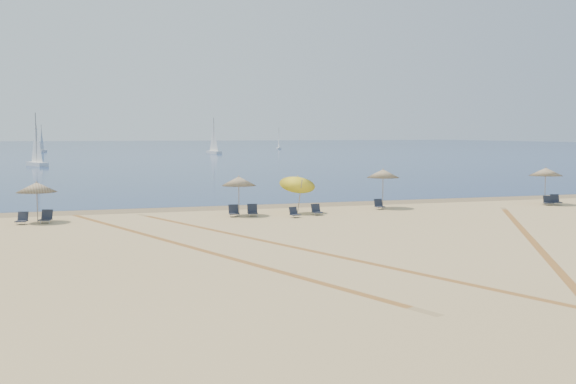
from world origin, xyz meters
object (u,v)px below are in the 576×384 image
object	(u,v)px
umbrella_4	(383,173)
chair_5	(294,213)
chair_1	(22,219)
chair_7	(379,205)
chair_4	(252,211)
sailboat_3	(37,150)
sailboat_1	(42,144)
umbrella_1	(37,187)
umbrella_5	(546,172)
chair_3	(234,211)
chair_9	(556,200)
sailboat_0	(214,143)
sailboat_2	(279,143)
chair_2	(46,217)
chair_8	(548,201)
umbrella_2	(239,181)
umbrella_3	(298,181)
chair_6	(317,210)

from	to	relation	value
umbrella_4	chair_5	bearing A→B (deg)	-157.55
chair_1	chair_7	xyz separation A→B (m)	(21.59, 0.84, -0.00)
chair_4	sailboat_3	distance (m)	69.82
sailboat_1	umbrella_1	bearing A→B (deg)	-73.89
umbrella_4	chair_5	world-z (taller)	umbrella_4
chair_7	sailboat_1	distance (m)	147.21
umbrella_5	chair_7	bearing A→B (deg)	177.32
umbrella_4	sailboat_3	size ratio (longest dim) A/B	0.33
chair_1	sailboat_1	distance (m)	145.15
umbrella_4	chair_3	xyz separation A→B (m)	(-10.38, -1.53, -1.98)
chair_9	sailboat_0	size ratio (longest dim) A/B	0.09
sailboat_2	chair_7	bearing A→B (deg)	-92.31
chair_2	chair_3	xyz separation A→B (m)	(10.50, -0.28, -0.01)
chair_8	sailboat_1	world-z (taller)	sailboat_1
sailboat_1	sailboat_2	distance (m)	70.79
umbrella_1	umbrella_5	bearing A→B (deg)	-0.56
chair_3	chair_8	xyz separation A→B (m)	(22.00, -0.21, -0.03)
umbrella_2	umbrella_3	bearing A→B (deg)	-0.87
chair_4	chair_5	distance (m)	2.57
chair_8	sailboat_3	distance (m)	77.74
sailboat_2	chair_5	bearing A→B (deg)	-94.29
chair_7	sailboat_3	distance (m)	71.49
chair_4	chair_5	bearing A→B (deg)	-21.80
chair_2	sailboat_3	size ratio (longest dim) A/B	0.11
umbrella_2	chair_4	distance (m)	1.97
umbrella_3	sailboat_0	world-z (taller)	sailboat_0
umbrella_4	chair_1	world-z (taller)	umbrella_4
chair_5	chair_6	distance (m)	1.75
umbrella_5	chair_3	bearing A→B (deg)	-178.96
chair_3	sailboat_1	xyz separation A→B (m)	(-20.44, 145.02, 1.87)
umbrella_3	sailboat_0	distance (m)	120.41
chair_5	umbrella_5	bearing A→B (deg)	-7.85
umbrella_4	chair_5	distance (m)	7.89
umbrella_1	umbrella_2	world-z (taller)	umbrella_2
umbrella_1	umbrella_4	bearing A→B (deg)	2.15
umbrella_2	chair_6	distance (m)	5.02
umbrella_5	sailboat_3	distance (m)	77.29
umbrella_5	umbrella_2	bearing A→B (deg)	179.89
sailboat_3	chair_9	bearing A→B (deg)	-85.95
chair_7	sailboat_0	xyz separation A→B (m)	(10.73, 118.68, 2.35)
sailboat_1	sailboat_3	world-z (taller)	sailboat_3
chair_4	chair_9	world-z (taller)	chair_9
umbrella_4	sailboat_0	bearing A→B (deg)	85.05
chair_5	chair_3	bearing A→B (deg)	144.26
chair_3	chair_7	size ratio (longest dim) A/B	1.09
chair_2	chair_9	size ratio (longest dim) A/B	1.04
chair_5	chair_6	world-z (taller)	chair_6
chair_8	sailboat_0	world-z (taller)	sailboat_0
chair_1	chair_6	size ratio (longest dim) A/B	1.10
umbrella_3	sailboat_3	bearing A→B (deg)	106.61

